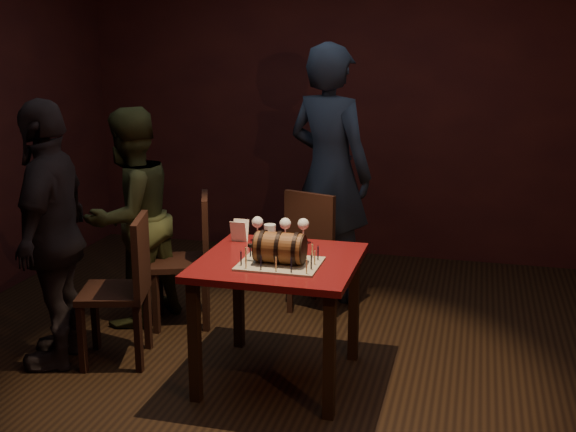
{
  "coord_description": "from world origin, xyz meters",
  "views": [
    {
      "loc": [
        1.12,
        -3.99,
        2.0
      ],
      "look_at": [
        0.05,
        0.05,
        0.95
      ],
      "focal_mm": 45.0,
      "sensor_mm": 36.0,
      "label": 1
    }
  ],
  "objects_px": {
    "wine_glass_mid": "(285,225)",
    "chair_left_rear": "(192,252)",
    "wine_glass_right": "(303,225)",
    "barrel_cake": "(280,248)",
    "pint_of_ale": "(270,237)",
    "person_back": "(330,173)",
    "person_left_front": "(53,235)",
    "person_left_rear": "(130,217)",
    "pub_table": "(279,277)",
    "chair_back": "(317,246)",
    "wine_glass_left": "(257,223)",
    "chair_left_front": "(126,282)"
  },
  "relations": [
    {
      "from": "wine_glass_mid",
      "to": "chair_left_rear",
      "type": "bearing_deg",
      "value": 154.91
    },
    {
      "from": "wine_glass_right",
      "to": "barrel_cake",
      "type": "bearing_deg",
      "value": -93.4
    },
    {
      "from": "pint_of_ale",
      "to": "person_back",
      "type": "xyz_separation_m",
      "value": [
        0.09,
        1.31,
        0.16
      ]
    },
    {
      "from": "chair_left_rear",
      "to": "barrel_cake",
      "type": "bearing_deg",
      "value": -42.63
    },
    {
      "from": "person_left_front",
      "to": "chair_left_rear",
      "type": "bearing_deg",
      "value": 130.9
    },
    {
      "from": "pint_of_ale",
      "to": "person_left_rear",
      "type": "distance_m",
      "value": 1.22
    },
    {
      "from": "pub_table",
      "to": "wine_glass_right",
      "type": "distance_m",
      "value": 0.41
    },
    {
      "from": "chair_back",
      "to": "person_left_front",
      "type": "distance_m",
      "value": 1.84
    },
    {
      "from": "wine_glass_left",
      "to": "person_left_front",
      "type": "xyz_separation_m",
      "value": [
        -1.17,
        -0.42,
        -0.04
      ]
    },
    {
      "from": "wine_glass_left",
      "to": "wine_glass_right",
      "type": "height_order",
      "value": "same"
    },
    {
      "from": "wine_glass_right",
      "to": "pint_of_ale",
      "type": "relative_size",
      "value": 1.07
    },
    {
      "from": "pint_of_ale",
      "to": "person_left_front",
      "type": "relative_size",
      "value": 0.09
    },
    {
      "from": "wine_glass_mid",
      "to": "chair_back",
      "type": "bearing_deg",
      "value": 87.48
    },
    {
      "from": "chair_left_front",
      "to": "wine_glass_right",
      "type": "bearing_deg",
      "value": 17.91
    },
    {
      "from": "person_back",
      "to": "chair_back",
      "type": "bearing_deg",
      "value": 113.14
    },
    {
      "from": "chair_left_front",
      "to": "person_left_front",
      "type": "height_order",
      "value": "person_left_front"
    },
    {
      "from": "barrel_cake",
      "to": "person_back",
      "type": "bearing_deg",
      "value": 91.74
    },
    {
      "from": "wine_glass_left",
      "to": "chair_left_rear",
      "type": "height_order",
      "value": "chair_left_rear"
    },
    {
      "from": "chair_left_front",
      "to": "barrel_cake",
      "type": "bearing_deg",
      "value": -6.12
    },
    {
      "from": "barrel_cake",
      "to": "pint_of_ale",
      "type": "distance_m",
      "value": 0.32
    },
    {
      "from": "barrel_cake",
      "to": "wine_glass_left",
      "type": "relative_size",
      "value": 2.05
    },
    {
      "from": "chair_back",
      "to": "person_back",
      "type": "xyz_separation_m",
      "value": [
        0.0,
        0.43,
        0.46
      ]
    },
    {
      "from": "wine_glass_mid",
      "to": "chair_left_rear",
      "type": "xyz_separation_m",
      "value": [
        -0.78,
        0.36,
        -0.34
      ]
    },
    {
      "from": "barrel_cake",
      "to": "chair_left_front",
      "type": "height_order",
      "value": "barrel_cake"
    },
    {
      "from": "chair_left_rear",
      "to": "person_left_rear",
      "type": "xyz_separation_m",
      "value": [
        -0.42,
        -0.07,
        0.24
      ]
    },
    {
      "from": "wine_glass_mid",
      "to": "person_left_rear",
      "type": "xyz_separation_m",
      "value": [
        -1.2,
        0.29,
        -0.1
      ]
    },
    {
      "from": "person_left_front",
      "to": "person_back",
      "type": "bearing_deg",
      "value": 125.87
    },
    {
      "from": "wine_glass_left",
      "to": "pint_of_ale",
      "type": "height_order",
      "value": "wine_glass_left"
    },
    {
      "from": "pub_table",
      "to": "wine_glass_mid",
      "type": "bearing_deg",
      "value": 98.63
    },
    {
      "from": "wine_glass_right",
      "to": "chair_left_front",
      "type": "xyz_separation_m",
      "value": [
        -1.04,
        -0.34,
        -0.35
      ]
    },
    {
      "from": "wine_glass_left",
      "to": "pint_of_ale",
      "type": "relative_size",
      "value": 1.07
    },
    {
      "from": "wine_glass_left",
      "to": "chair_left_rear",
      "type": "bearing_deg",
      "value": 148.15
    },
    {
      "from": "wine_glass_mid",
      "to": "person_left_rear",
      "type": "distance_m",
      "value": 1.24
    },
    {
      "from": "pub_table",
      "to": "wine_glass_left",
      "type": "bearing_deg",
      "value": 125.79
    },
    {
      "from": "wine_glass_right",
      "to": "chair_left_rear",
      "type": "distance_m",
      "value": 1.01
    },
    {
      "from": "pub_table",
      "to": "chair_left_front",
      "type": "xyz_separation_m",
      "value": [
        -0.98,
        0.0,
        -0.12
      ]
    },
    {
      "from": "wine_glass_right",
      "to": "person_left_front",
      "type": "bearing_deg",
      "value": -162.88
    },
    {
      "from": "chair_back",
      "to": "barrel_cake",
      "type": "bearing_deg",
      "value": -87.53
    },
    {
      "from": "wine_glass_mid",
      "to": "chair_left_rear",
      "type": "height_order",
      "value": "chair_left_rear"
    },
    {
      "from": "pub_table",
      "to": "wine_glass_mid",
      "type": "height_order",
      "value": "wine_glass_mid"
    },
    {
      "from": "wine_glass_left",
      "to": "person_back",
      "type": "bearing_deg",
      "value": 79.88
    },
    {
      "from": "person_left_rear",
      "to": "pub_table",
      "type": "bearing_deg",
      "value": 83.87
    },
    {
      "from": "wine_glass_mid",
      "to": "barrel_cake",
      "type": "bearing_deg",
      "value": -78.93
    },
    {
      "from": "person_back",
      "to": "wine_glass_mid",
      "type": "bearing_deg",
      "value": 111.7
    },
    {
      "from": "pint_of_ale",
      "to": "chair_left_front",
      "type": "distance_m",
      "value": 0.94
    },
    {
      "from": "chair_left_front",
      "to": "person_back",
      "type": "xyz_separation_m",
      "value": [
        0.97,
        1.49,
        0.46
      ]
    },
    {
      "from": "chair_left_front",
      "to": "person_left_front",
      "type": "bearing_deg",
      "value": -164.9
    },
    {
      "from": "chair_left_front",
      "to": "person_back",
      "type": "bearing_deg",
      "value": 57.07
    },
    {
      "from": "wine_glass_left",
      "to": "person_left_front",
      "type": "height_order",
      "value": "person_left_front"
    },
    {
      "from": "person_left_rear",
      "to": "pint_of_ale",
      "type": "bearing_deg",
      "value": 89.36
    }
  ]
}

